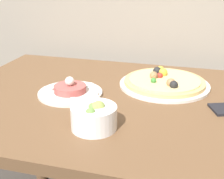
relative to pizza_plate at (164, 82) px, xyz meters
The scene contains 4 objects.
dining_table 0.24m from the pizza_plate, 129.76° to the right, with size 1.21×0.84×0.72m.
pizza_plate is the anchor object (origin of this frame).
tartare_plate 0.36m from the pizza_plate, 150.80° to the right, with size 0.23×0.23×0.07m.
small_bowl 0.41m from the pizza_plate, 111.27° to the right, with size 0.13×0.13×0.08m.
Camera 1 is at (0.24, -0.54, 1.15)m, focal length 50.00 mm.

